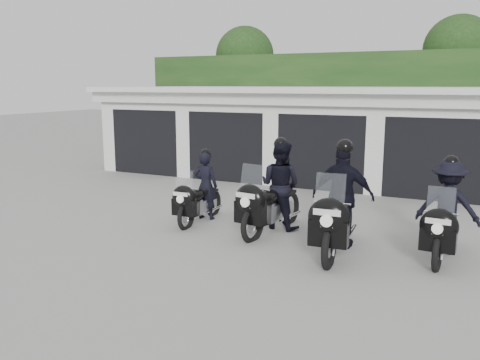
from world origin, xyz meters
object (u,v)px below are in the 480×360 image
at_px(police_bike_a, 200,193).
at_px(police_bike_c, 341,203).
at_px(police_bike_b, 275,191).
at_px(police_bike_d, 446,212).

distance_m(police_bike_a, police_bike_c, 3.42).
distance_m(police_bike_b, police_bike_c, 1.73).
relative_size(police_bike_b, police_bike_d, 1.08).
relative_size(police_bike_a, police_bike_d, 0.90).
xyz_separation_m(police_bike_a, police_bike_c, (3.36, -0.62, 0.24)).
bearing_deg(police_bike_b, police_bike_d, 5.25).
height_order(police_bike_b, police_bike_d, police_bike_b).
relative_size(police_bike_b, police_bike_c, 0.95).
xyz_separation_m(police_bike_a, police_bike_d, (5.14, -0.05, 0.13)).
bearing_deg(police_bike_a, police_bike_b, 1.30).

